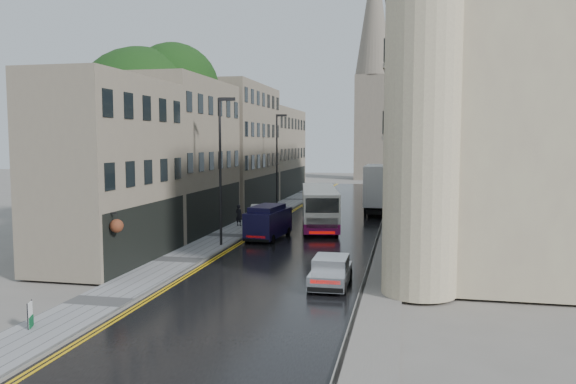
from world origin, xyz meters
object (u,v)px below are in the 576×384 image
at_px(tree_far, 208,146).
at_px(cream_bus, 305,212).
at_px(white_van, 250,222).
at_px(navy_van, 247,224).
at_px(estate_sign, 30,315).
at_px(lamp_post_far, 277,163).
at_px(lamp_post_near, 220,172).
at_px(white_lorry, 366,191).
at_px(tree_near, 142,137).
at_px(silver_hatchback, 310,277).
at_px(pedestrian, 239,215).

relative_size(tree_far, cream_bus, 1.13).
bearing_deg(white_van, navy_van, -91.85).
distance_m(navy_van, estate_sign, 18.56).
bearing_deg(cream_bus, tree_far, 124.90).
bearing_deg(lamp_post_far, lamp_post_near, -88.82).
relative_size(white_lorry, white_van, 2.02).
relative_size(tree_near, tree_far, 1.11).
bearing_deg(silver_hatchback, lamp_post_near, 126.99).
xyz_separation_m(silver_hatchback, estate_sign, (-8.83, -6.87, -0.16)).
xyz_separation_m(tree_near, pedestrian, (6.23, 3.60, -6.00)).
bearing_deg(silver_hatchback, white_lorry, 88.44).
bearing_deg(silver_hatchback, tree_far, 117.88).
distance_m(pedestrian, lamp_post_far, 11.11).
xyz_separation_m(navy_van, lamp_post_far, (-1.85, 16.61, 3.42)).
relative_size(tree_far, lamp_post_far, 1.38).
height_order(pedestrian, estate_sign, pedestrian).
relative_size(tree_near, white_lorry, 1.62).
height_order(lamp_post_near, estate_sign, lamp_post_near).
height_order(tree_far, lamp_post_near, tree_far).
height_order(cream_bus, white_van, cream_bus).
distance_m(tree_near, pedestrian, 9.37).
xyz_separation_m(navy_van, lamp_post_near, (-1.21, -1.85, 3.50)).
xyz_separation_m(tree_far, pedestrian, (5.93, -9.40, -5.29)).
xyz_separation_m(cream_bus, estate_sign, (-5.76, -22.68, -0.97)).
bearing_deg(cream_bus, lamp_post_near, -135.41).
bearing_deg(cream_bus, pedestrian, 151.10).
relative_size(white_van, lamp_post_near, 0.46).
relative_size(white_lorry, navy_van, 1.83).
relative_size(cream_bus, silver_hatchback, 2.97).
bearing_deg(pedestrian, tree_far, -35.53).
height_order(pedestrian, lamp_post_near, lamp_post_near).
bearing_deg(tree_far, tree_near, -91.32).
relative_size(navy_van, estate_sign, 5.33).
height_order(tree_near, cream_bus, tree_near).
height_order(white_lorry, white_van, white_lorry).
bearing_deg(white_van, tree_near, 165.74).
height_order(silver_hatchback, lamp_post_near, lamp_post_near).
bearing_deg(white_van, lamp_post_far, 82.26).
bearing_deg(estate_sign, navy_van, 60.21).
bearing_deg(tree_far, white_lorry, -3.00).
relative_size(pedestrian, estate_sign, 1.86).
xyz_separation_m(silver_hatchback, lamp_post_far, (-7.99, 28.09, 3.92)).
relative_size(silver_hatchback, lamp_post_near, 0.41).
relative_size(white_lorry, estate_sign, 9.73).
bearing_deg(pedestrian, lamp_post_near, 121.08).
bearing_deg(lamp_post_far, navy_van, -84.45).
distance_m(white_van, pedestrian, 4.24).
height_order(silver_hatchback, estate_sign, silver_hatchback).
height_order(tree_far, white_lorry, tree_far).
bearing_deg(navy_van, tree_far, 124.54).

